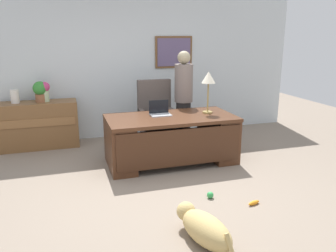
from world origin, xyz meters
TOP-DOWN VIEW (x-y plane):
  - ground_plane at (0.00, 0.00)m, footprint 12.00×12.00m
  - back_wall at (0.01, 2.60)m, footprint 7.00×0.16m
  - desk at (0.38, 0.83)m, footprint 1.98×0.98m
  - credenza at (-1.64, 2.25)m, footprint 1.35×0.50m
  - armchair at (0.38, 1.70)m, footprint 0.60×0.59m
  - person_standing at (0.85, 1.58)m, footprint 0.32×0.32m
  - dog_lying at (0.02, -1.34)m, footprint 0.46×0.84m
  - laptop at (0.25, 1.01)m, footprint 0.32×0.22m
  - desk_lamp at (1.02, 0.91)m, footprint 0.22×0.22m
  - vase_with_flowers at (-1.48, 2.25)m, footprint 0.17×0.17m
  - vase_empty at (-1.97, 2.25)m, footprint 0.14×0.14m
  - potted_plant at (-1.56, 2.25)m, footprint 0.24×0.24m
  - dog_toy_ball at (0.46, -0.50)m, footprint 0.08×0.08m
  - dog_toy_bone at (0.89, -0.81)m, footprint 0.18×0.09m

SIDE VIEW (x-z plane):
  - ground_plane at x=0.00m, z-range 0.00..0.00m
  - dog_toy_bone at x=0.89m, z-range 0.00..0.05m
  - dog_toy_ball at x=0.46m, z-range 0.00..0.08m
  - dog_lying at x=0.02m, z-range 0.00..0.30m
  - desk at x=0.38m, z-range 0.04..0.78m
  - credenza at x=-1.64m, z-range 0.00..0.82m
  - armchair at x=0.38m, z-range -0.08..1.11m
  - laptop at x=0.25m, z-range 0.69..0.91m
  - person_standing at x=0.85m, z-range 0.03..1.73m
  - vase_empty at x=-1.97m, z-range 0.82..1.06m
  - potted_plant at x=-1.56m, z-range 0.84..1.20m
  - vase_with_flowers at x=-1.48m, z-range 0.85..1.20m
  - desk_lamp at x=1.02m, z-range 0.94..1.60m
  - back_wall at x=0.01m, z-range 0.00..2.70m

